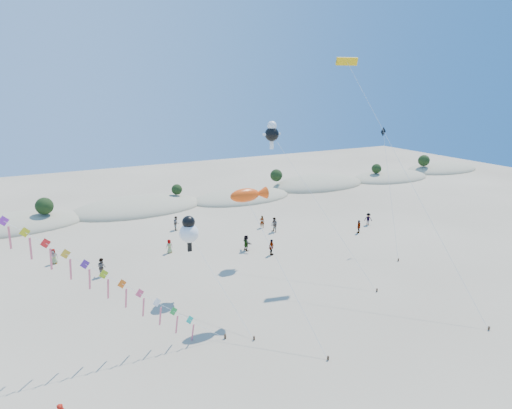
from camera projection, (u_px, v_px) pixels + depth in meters
name	position (u px, v px, depth m)	size (l,w,h in m)	color
dune_ridge	(145.00, 208.00, 62.26)	(145.30, 11.49, 5.57)	gray
fish_kite	(249.00, 195.00, 32.40)	(3.02, 9.45, 9.83)	#3F2D1E
cartoon_kite_low	(189.00, 231.00, 35.49)	(2.41, 9.74, 6.95)	#3F2D1E
cartoon_kite_high	(272.00, 133.00, 43.49)	(4.33, 13.86, 13.84)	#3F2D1E
parafoil_kite	(350.00, 67.00, 39.76)	(2.16, 17.25, 19.85)	#3F2D1E
dark_kite	(387.00, 164.00, 45.89)	(3.09, 6.45, 12.93)	#3F2D1E
beachgoers	(237.00, 236.00, 48.24)	(37.51, 13.49, 1.84)	slate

